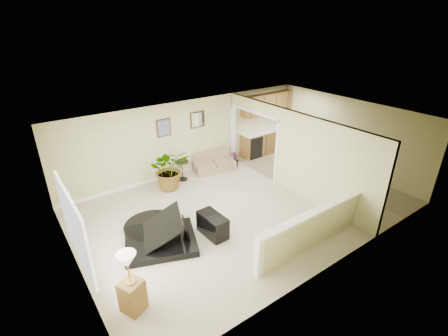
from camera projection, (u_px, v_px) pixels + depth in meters
floor at (245, 206)px, 9.31m from camera, size 9.00×9.00×0.00m
back_wall at (190, 137)px, 10.99m from camera, size 9.00×0.04×2.50m
front_wall at (339, 218)px, 6.57m from camera, size 9.00×0.04×2.50m
left_wall at (69, 223)px, 6.41m from camera, size 0.04×6.00×2.50m
right_wall at (347, 135)px, 11.15m from camera, size 0.04×6.00×2.50m
ceiling at (247, 123)px, 8.25m from camera, size 9.00×6.00×0.04m
kitchen_vinyl at (317, 177)px, 10.97m from camera, size 2.70×6.00×0.01m
interior_partition at (286, 151)px, 9.93m from camera, size 0.18×5.99×2.50m
pony_half_wall at (311, 229)px, 7.44m from camera, size 3.42×0.22×1.00m
left_window at (74, 226)px, 5.96m from camera, size 0.05×2.15×1.45m
wall_art_left at (164, 128)px, 10.25m from camera, size 0.48×0.04×0.58m
wall_mirror at (197, 120)px, 10.89m from camera, size 0.55×0.04×0.55m
kitchen_cabinets at (265, 132)px, 12.63m from camera, size 2.36×0.65×2.33m
piano at (154, 219)px, 7.60m from camera, size 2.31×2.27×1.56m
piano_bench at (213, 225)px, 8.00m from camera, size 0.46×0.85×0.56m
loveseat at (213, 161)px, 11.43m from camera, size 1.59×1.10×0.81m
accent_table at (182, 168)px, 10.66m from camera, size 0.46×0.46×0.67m
palm_plant at (170, 169)px, 10.04m from camera, size 1.42×1.30×1.33m
small_plant at (234, 160)px, 11.74m from camera, size 0.33×0.33×0.52m
lamp_stand at (131, 287)px, 5.82m from camera, size 0.50×0.50×1.29m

